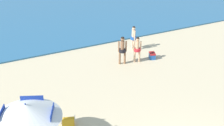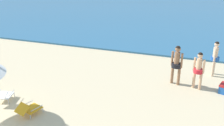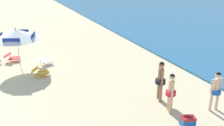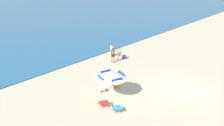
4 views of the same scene
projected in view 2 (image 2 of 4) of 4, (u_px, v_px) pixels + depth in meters
The scene contains 6 objects.
lounge_chair_beside_umbrella at pixel (29, 109), 9.94m from camera, with size 0.78×1.01×0.53m.
lounge_chair_facing_sea at pixel (3, 95), 10.84m from camera, with size 0.72×0.96×0.50m.
person_standing_near_shore at pixel (177, 62), 11.98m from camera, with size 0.51×0.44×1.80m.
person_standing_beside at pixel (215, 56), 12.87m from camera, with size 0.41×0.50×1.69m.
person_wading_in at pixel (199, 68), 11.58m from camera, with size 0.47×0.41×1.67m.
cooler_box at pixel (224, 88), 11.54m from camera, with size 0.49×0.58×0.43m.
Camera 2 is at (2.34, -2.84, 5.62)m, focal length 44.13 mm.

